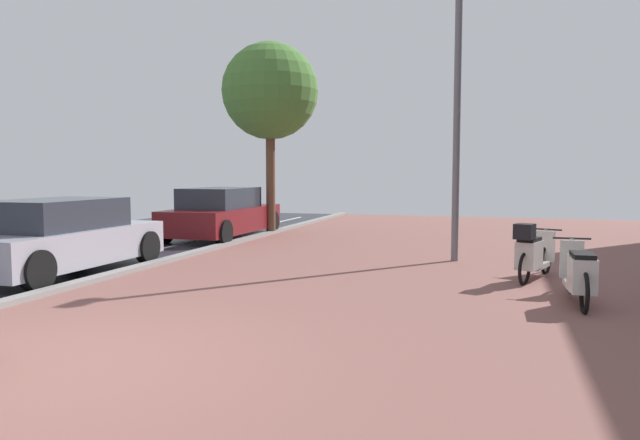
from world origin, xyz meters
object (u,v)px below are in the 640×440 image
Objects in this scene: scooter_far at (532,253)px; parked_car_far at (222,214)px; scooter_mid at (579,275)px; street_tree at (270,92)px; parked_car_near at (58,238)px; lamp_post at (457,96)px.

parked_car_far is at bearing 150.06° from scooter_far.
street_tree reaches higher than scooter_mid.
parked_car_near is (-7.92, -1.59, 0.18)m from scooter_far.
parked_car_near is (-8.42, 0.09, 0.22)m from scooter_mid.
street_tree reaches higher than parked_car_near.
lamp_post reaches higher than scooter_mid.
scooter_far is (-0.50, 1.69, 0.04)m from scooter_mid.
lamp_post is (-1.87, 3.54, 2.84)m from scooter_mid.
parked_car_far is (-8.20, 6.12, 0.24)m from scooter_mid.
scooter_mid is 0.33× the size of lamp_post.
street_tree is at bearing 81.48° from parked_car_near.
scooter_far is 0.31× the size of street_tree.
scooter_far is 0.43× the size of parked_car_near.
street_tree reaches higher than parked_car_far.
street_tree is at bearing 134.45° from scooter_mid.
lamp_post is at bearing 117.76° from scooter_mid.
scooter_far is at bearing 11.39° from parked_car_near.
parked_car_far is at bearing 143.28° from scooter_mid.
street_tree reaches higher than scooter_far.
scooter_far is 3.63m from lamp_post.
scooter_mid is at bearing -45.55° from street_tree.
parked_car_far is (-7.70, 4.43, 0.19)m from scooter_far.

